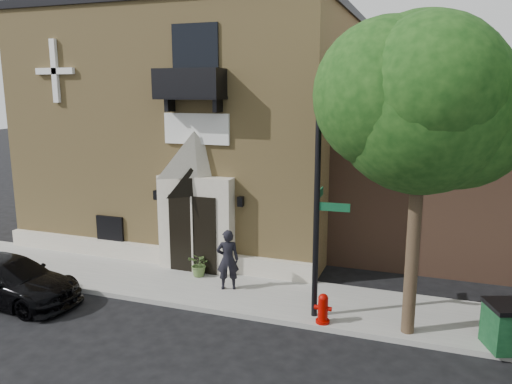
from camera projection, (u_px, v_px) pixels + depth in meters
ground at (186, 310)px, 14.17m from camera, size 120.00×120.00×0.00m
sidewalk at (238, 292)px, 15.21m from camera, size 42.00×3.00×0.15m
church at (207, 126)px, 21.57m from camera, size 12.20×11.01×9.30m
street_tree_left at (423, 102)px, 11.35m from camera, size 4.97×4.38×7.77m
black_sedan at (9, 280)px, 14.65m from camera, size 4.63×2.09×1.32m
street_sign at (318, 209)px, 12.93m from camera, size 0.94×0.94×5.89m
fire_hydrant at (323, 309)px, 13.00m from camera, size 0.46×0.37×0.80m
planter at (200, 264)px, 16.27m from camera, size 0.85×0.78×0.80m
pedestrian_near at (228, 260)px, 15.14m from camera, size 0.80×0.68×1.87m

